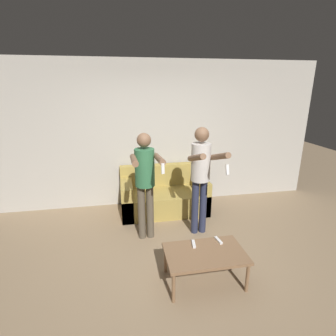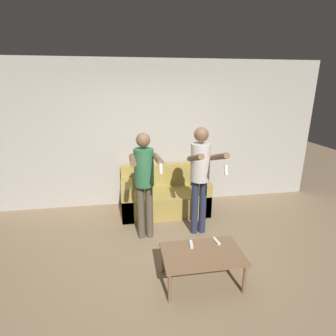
{
  "view_description": "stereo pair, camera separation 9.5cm",
  "coord_description": "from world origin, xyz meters",
  "px_view_note": "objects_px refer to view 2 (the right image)",
  "views": [
    {
      "loc": [
        -0.62,
        -2.79,
        2.23
      ],
      "look_at": [
        0.11,
        1.18,
        0.97
      ],
      "focal_mm": 28.0,
      "sensor_mm": 36.0,
      "label": 1
    },
    {
      "loc": [
        -0.53,
        -2.8,
        2.23
      ],
      "look_at": [
        0.11,
        1.18,
        0.97
      ],
      "focal_mm": 28.0,
      "sensor_mm": 36.0,
      "label": 2
    }
  ],
  "objects_px": {
    "person_standing_right": "(201,171)",
    "coffee_table": "(202,256)",
    "couch": "(164,196)",
    "remote_far": "(216,241)",
    "remote_near": "(191,244)",
    "person_standing_left": "(144,176)"
  },
  "relations": [
    {
      "from": "couch",
      "to": "remote_far",
      "type": "distance_m",
      "value": 1.81
    },
    {
      "from": "remote_near",
      "to": "remote_far",
      "type": "relative_size",
      "value": 1.0
    },
    {
      "from": "couch",
      "to": "person_standing_left",
      "type": "relative_size",
      "value": 0.96
    },
    {
      "from": "remote_far",
      "to": "remote_near",
      "type": "bearing_deg",
      "value": -176.7
    },
    {
      "from": "remote_near",
      "to": "remote_far",
      "type": "xyz_separation_m",
      "value": [
        0.32,
        0.02,
        0.0
      ]
    },
    {
      "from": "couch",
      "to": "remote_far",
      "type": "relative_size",
      "value": 10.09
    },
    {
      "from": "couch",
      "to": "remote_far",
      "type": "xyz_separation_m",
      "value": [
        0.39,
        -1.77,
        0.13
      ]
    },
    {
      "from": "person_standing_left",
      "to": "remote_far",
      "type": "height_order",
      "value": "person_standing_left"
    },
    {
      "from": "couch",
      "to": "person_standing_right",
      "type": "distance_m",
      "value": 1.25
    },
    {
      "from": "person_standing_right",
      "to": "person_standing_left",
      "type": "bearing_deg",
      "value": -179.83
    },
    {
      "from": "person_standing_right",
      "to": "coffee_table",
      "type": "xyz_separation_m",
      "value": [
        -0.26,
        -1.06,
        -0.68
      ]
    },
    {
      "from": "person_standing_right",
      "to": "remote_near",
      "type": "relative_size",
      "value": 10.91
    },
    {
      "from": "couch",
      "to": "coffee_table",
      "type": "relative_size",
      "value": 1.68
    },
    {
      "from": "coffee_table",
      "to": "person_standing_left",
      "type": "bearing_deg",
      "value": 118.54
    },
    {
      "from": "coffee_table",
      "to": "remote_near",
      "type": "bearing_deg",
      "value": 118.05
    },
    {
      "from": "person_standing_left",
      "to": "remote_far",
      "type": "xyz_separation_m",
      "value": [
        0.81,
        -0.87,
        -0.59
      ]
    },
    {
      "from": "coffee_table",
      "to": "couch",
      "type": "bearing_deg",
      "value": 94.66
    },
    {
      "from": "couch",
      "to": "person_standing_left",
      "type": "distance_m",
      "value": 1.23
    },
    {
      "from": "remote_far",
      "to": "coffee_table",
      "type": "bearing_deg",
      "value": -141.05
    },
    {
      "from": "coffee_table",
      "to": "person_standing_right",
      "type": "bearing_deg",
      "value": 76.4
    },
    {
      "from": "person_standing_right",
      "to": "couch",
      "type": "bearing_deg",
      "value": 114.85
    },
    {
      "from": "person_standing_right",
      "to": "remote_far",
      "type": "height_order",
      "value": "person_standing_right"
    }
  ]
}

